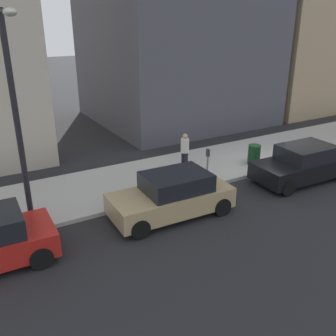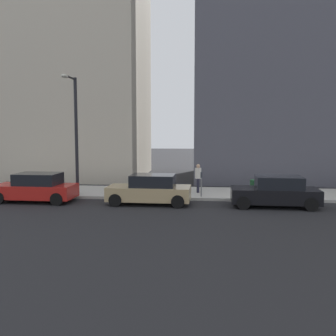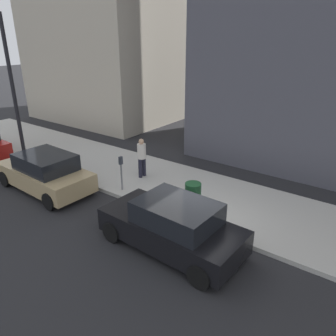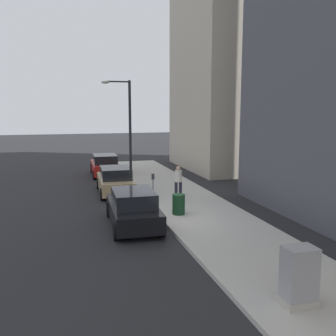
{
  "view_description": "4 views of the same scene",
  "coord_description": "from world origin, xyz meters",
  "px_view_note": "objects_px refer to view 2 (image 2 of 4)",
  "views": [
    {
      "loc": [
        -11.01,
        11.99,
        6.36
      ],
      "look_at": [
        0.22,
        5.47,
        1.17
      ],
      "focal_mm": 40.0,
      "sensor_mm": 36.0,
      "label": 1
    },
    {
      "loc": [
        -19.82,
        3.48,
        3.72
      ],
      "look_at": [
        0.29,
        5.29,
        1.72
      ],
      "focal_mm": 40.0,
      "sensor_mm": 36.0,
      "label": 2
    },
    {
      "loc": [
        -7.69,
        -4.77,
        5.76
      ],
      "look_at": [
        1.86,
        2.3,
        0.87
      ],
      "focal_mm": 35.0,
      "sensor_mm": 36.0,
      "label": 3
    },
    {
      "loc": [
        -3.93,
        -14.78,
        4.75
      ],
      "look_at": [
        1.78,
        5.33,
        1.45
      ],
      "focal_mm": 40.0,
      "sensor_mm": 36.0,
      "label": 4
    }
  ],
  "objects_px": {
    "parking_meter": "(201,182)",
    "pedestrian_near_meter": "(198,176)",
    "parked_car_black": "(276,192)",
    "streetlamp": "(74,126)",
    "office_block_center": "(262,37)",
    "office_tower_right": "(83,60)",
    "trash_bin": "(255,188)",
    "parked_car_tan": "(150,190)",
    "parked_car_red": "(36,188)"
  },
  "relations": [
    {
      "from": "office_tower_right",
      "to": "trash_bin",
      "type": "bearing_deg",
      "value": -127.01
    },
    {
      "from": "parked_car_tan",
      "to": "office_tower_right",
      "type": "height_order",
      "value": "office_tower_right"
    },
    {
      "from": "parking_meter",
      "to": "parked_car_black",
      "type": "bearing_deg",
      "value": -115.12
    },
    {
      "from": "parked_car_red",
      "to": "pedestrian_near_meter",
      "type": "distance_m",
      "value": 8.99
    },
    {
      "from": "parked_car_red",
      "to": "pedestrian_near_meter",
      "type": "relative_size",
      "value": 2.55
    },
    {
      "from": "parked_car_black",
      "to": "parking_meter",
      "type": "xyz_separation_m",
      "value": [
        1.71,
        3.64,
        0.24
      ]
    },
    {
      "from": "streetlamp",
      "to": "office_block_center",
      "type": "distance_m",
      "value": 16.95
    },
    {
      "from": "parked_car_black",
      "to": "pedestrian_near_meter",
      "type": "height_order",
      "value": "pedestrian_near_meter"
    },
    {
      "from": "office_block_center",
      "to": "office_tower_right",
      "type": "height_order",
      "value": "office_block_center"
    },
    {
      "from": "parked_car_black",
      "to": "streetlamp",
      "type": "distance_m",
      "value": 11.21
    },
    {
      "from": "office_tower_right",
      "to": "streetlamp",
      "type": "bearing_deg",
      "value": -165.28
    },
    {
      "from": "parking_meter",
      "to": "office_tower_right",
      "type": "relative_size",
      "value": 0.07
    },
    {
      "from": "parked_car_red",
      "to": "pedestrian_near_meter",
      "type": "xyz_separation_m",
      "value": [
        2.9,
        -8.5,
        0.35
      ]
    },
    {
      "from": "streetlamp",
      "to": "office_tower_right",
      "type": "bearing_deg",
      "value": 14.72
    },
    {
      "from": "parked_car_tan",
      "to": "parking_meter",
      "type": "bearing_deg",
      "value": -57.15
    },
    {
      "from": "parking_meter",
      "to": "trash_bin",
      "type": "distance_m",
      "value": 3.0
    },
    {
      "from": "pedestrian_near_meter",
      "to": "streetlamp",
      "type": "bearing_deg",
      "value": 103.19
    },
    {
      "from": "parked_car_black",
      "to": "pedestrian_near_meter",
      "type": "xyz_separation_m",
      "value": [
        3.13,
        3.83,
        0.35
      ]
    },
    {
      "from": "office_block_center",
      "to": "parked_car_red",
      "type": "bearing_deg",
      "value": 131.21
    },
    {
      "from": "parking_meter",
      "to": "parked_car_tan",
      "type": "bearing_deg",
      "value": 121.09
    },
    {
      "from": "parked_car_black",
      "to": "trash_bin",
      "type": "distance_m",
      "value": 2.27
    },
    {
      "from": "office_block_center",
      "to": "streetlamp",
      "type": "bearing_deg",
      "value": 131.76
    },
    {
      "from": "parked_car_black",
      "to": "streetlamp",
      "type": "xyz_separation_m",
      "value": [
        1.54,
        10.61,
        3.28
      ]
    },
    {
      "from": "streetlamp",
      "to": "office_tower_right",
      "type": "xyz_separation_m",
      "value": [
        10.09,
        2.65,
        5.46
      ]
    },
    {
      "from": "parked_car_black",
      "to": "office_block_center",
      "type": "height_order",
      "value": "office_block_center"
    },
    {
      "from": "parking_meter",
      "to": "office_block_center",
      "type": "bearing_deg",
      "value": -24.25
    },
    {
      "from": "office_block_center",
      "to": "office_tower_right",
      "type": "xyz_separation_m",
      "value": [
        -0.21,
        14.18,
        -1.49
      ]
    },
    {
      "from": "parked_car_tan",
      "to": "streetlamp",
      "type": "bearing_deg",
      "value": 74.0
    },
    {
      "from": "office_tower_right",
      "to": "parking_meter",
      "type": "bearing_deg",
      "value": -135.88
    },
    {
      "from": "pedestrian_near_meter",
      "to": "office_block_center",
      "type": "xyz_separation_m",
      "value": [
        8.71,
        -4.75,
        9.88
      ]
    },
    {
      "from": "parked_car_tan",
      "to": "parked_car_red",
      "type": "bearing_deg",
      "value": 90.91
    },
    {
      "from": "office_tower_right",
      "to": "pedestrian_near_meter",
      "type": "bearing_deg",
      "value": -132.04
    },
    {
      "from": "parked_car_tan",
      "to": "streetlamp",
      "type": "xyz_separation_m",
      "value": [
        1.4,
        4.37,
        3.28
      ]
    },
    {
      "from": "parked_car_tan",
      "to": "office_tower_right",
      "type": "xyz_separation_m",
      "value": [
        11.49,
        7.02,
        8.74
      ]
    },
    {
      "from": "parking_meter",
      "to": "pedestrian_near_meter",
      "type": "bearing_deg",
      "value": 7.64
    },
    {
      "from": "pedestrian_near_meter",
      "to": "parked_car_black",
      "type": "bearing_deg",
      "value": -129.17
    },
    {
      "from": "streetlamp",
      "to": "trash_bin",
      "type": "xyz_separation_m",
      "value": [
        0.62,
        -9.92,
        -3.42
      ]
    },
    {
      "from": "trash_bin",
      "to": "parked_car_black",
      "type": "bearing_deg",
      "value": -162.14
    },
    {
      "from": "parked_car_red",
      "to": "office_block_center",
      "type": "relative_size",
      "value": 0.19
    },
    {
      "from": "parked_car_tan",
      "to": "parked_car_red",
      "type": "height_order",
      "value": "same"
    },
    {
      "from": "trash_bin",
      "to": "parking_meter",
      "type": "bearing_deg",
      "value": 98.69
    },
    {
      "from": "parked_car_tan",
      "to": "pedestrian_near_meter",
      "type": "relative_size",
      "value": 2.56
    },
    {
      "from": "parked_car_black",
      "to": "office_block_center",
      "type": "distance_m",
      "value": 15.67
    },
    {
      "from": "parked_car_tan",
      "to": "office_block_center",
      "type": "xyz_separation_m",
      "value": [
        11.7,
        -7.16,
        10.23
      ]
    },
    {
      "from": "streetlamp",
      "to": "pedestrian_near_meter",
      "type": "relative_size",
      "value": 3.92
    },
    {
      "from": "parked_car_black",
      "to": "parking_meter",
      "type": "bearing_deg",
      "value": 66.9
    },
    {
      "from": "parked_car_tan",
      "to": "pedestrian_near_meter",
      "type": "xyz_separation_m",
      "value": [
        2.99,
        -2.41,
        0.35
      ]
    },
    {
      "from": "parked_car_red",
      "to": "streetlamp",
      "type": "bearing_deg",
      "value": -51.37
    },
    {
      "from": "parking_meter",
      "to": "trash_bin",
      "type": "relative_size",
      "value": 1.5
    },
    {
      "from": "streetlamp",
      "to": "office_block_center",
      "type": "relative_size",
      "value": 0.3
    }
  ]
}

